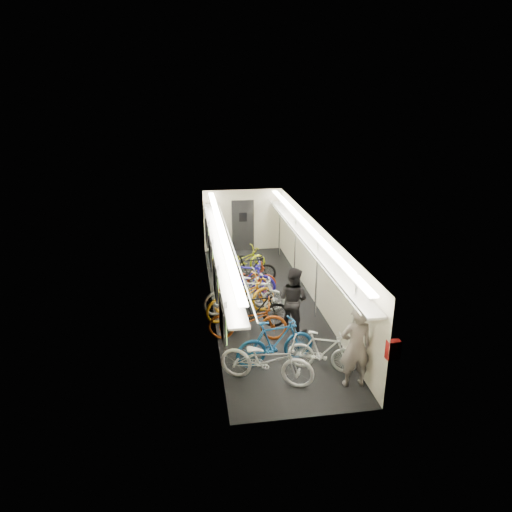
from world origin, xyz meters
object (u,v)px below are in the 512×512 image
object	(u,v)px
passenger_mid	(293,299)
backpack	(393,349)
bicycle_0	(267,360)
bicycle_1	(275,342)
passenger_near	(356,347)

from	to	relation	value
passenger_mid	backpack	world-z (taller)	passenger_mid
bicycle_0	passenger_mid	world-z (taller)	passenger_mid
passenger_mid	backpack	size ratio (longest dim) A/B	4.54
bicycle_1	passenger_near	world-z (taller)	passenger_near
passenger_near	bicycle_1	bearing A→B (deg)	-35.13
bicycle_1	passenger_mid	bearing A→B (deg)	-35.42
bicycle_1	backpack	size ratio (longest dim) A/B	4.85
passenger_near	backpack	world-z (taller)	passenger_near
backpack	passenger_near	bearing A→B (deg)	114.32
bicycle_0	bicycle_1	size ratio (longest dim) A/B	1.11
bicycle_1	passenger_mid	world-z (taller)	passenger_mid
passenger_near	passenger_mid	world-z (taller)	passenger_near
bicycle_0	passenger_mid	bearing A→B (deg)	-1.29
backpack	bicycle_0	bearing A→B (deg)	148.16
bicycle_0	passenger_near	xyz separation A→B (m)	(1.79, -0.38, 0.37)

